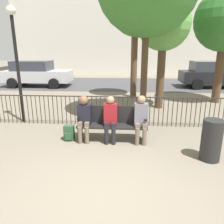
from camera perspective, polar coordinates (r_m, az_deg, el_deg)
ground_plane at (r=3.96m, az=-2.37°, el=-20.66°), size 80.00×80.00×0.00m
park_bench at (r=5.78m, az=0.05°, el=-2.66°), size 1.83×0.45×0.92m
seated_person_0 at (r=5.69m, az=-7.32°, el=-0.99°), size 0.34×0.39×1.22m
seated_person_1 at (r=5.61m, az=-0.40°, el=-1.31°), size 0.34×0.39×1.22m
seated_person_2 at (r=5.60m, az=7.60°, el=-1.33°), size 0.34×0.39×1.25m
backpack at (r=5.96m, az=-11.16°, el=-5.43°), size 0.26×0.21×0.41m
fence_railing at (r=6.86m, az=0.57°, el=0.96°), size 9.01×0.03×0.95m
tree_1 at (r=11.02m, az=6.12°, el=24.02°), size 2.11×2.11×5.00m
tree_3 at (r=9.03m, az=13.35°, el=21.19°), size 2.01×2.01×4.27m
lamp_post at (r=7.57m, az=-23.92°, el=14.99°), size 0.28×0.28×3.59m
street_surface at (r=15.33m, az=2.51°, el=7.40°), size 24.00×6.00×0.01m
parked_car_0 at (r=14.98m, az=-19.16°, el=9.56°), size 4.20×1.94×1.62m
parked_car_1 at (r=15.11m, az=25.13°, el=8.98°), size 4.20×1.94×1.62m
trash_bin at (r=5.24m, az=24.53°, el=-6.71°), size 0.43×0.43×0.92m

